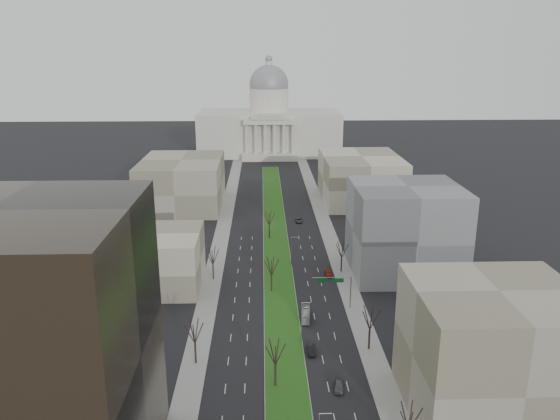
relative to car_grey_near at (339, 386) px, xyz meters
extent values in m
plane|color=black|center=(-9.28, 81.26, -0.73)|extent=(600.00, 600.00, 0.00)
cube|color=#999993|center=(-9.28, 80.26, -0.65)|extent=(8.00, 222.00, 0.15)
cube|color=#164712|center=(-9.28, 80.26, -0.56)|extent=(7.70, 221.70, 0.06)
cube|color=gray|center=(-26.78, 56.26, -0.65)|extent=(5.00, 330.00, 0.15)
cube|color=gray|center=(8.22, 56.26, -0.65)|extent=(5.00, 330.00, 0.15)
cube|color=beige|center=(-9.28, 231.26, 11.27)|extent=(80.00, 40.00, 24.00)
cube|color=beige|center=(-9.28, 208.26, 1.27)|extent=(30.00, 6.00, 4.00)
cube|color=beige|center=(-9.28, 208.26, 20.27)|extent=(28.00, 5.00, 2.50)
cube|color=beige|center=(-9.28, 208.26, 22.27)|extent=(20.00, 5.00, 1.80)
cube|color=beige|center=(-9.28, 208.26, 23.87)|extent=(12.00, 5.00, 1.60)
cylinder|color=beige|center=(-9.28, 231.26, 29.27)|extent=(22.00, 22.00, 14.00)
sphere|color=gray|center=(-9.28, 231.26, 38.27)|extent=(22.00, 22.00, 22.00)
cylinder|color=beige|center=(-9.28, 231.26, 49.27)|extent=(4.00, 4.00, 4.00)
sphere|color=gray|center=(-9.28, 231.26, 52.27)|extent=(4.00, 4.00, 4.00)
cylinder|color=beige|center=(-21.78, 208.26, 11.27)|extent=(2.00, 2.00, 16.00)
cylinder|color=beige|center=(-16.78, 208.26, 11.27)|extent=(2.00, 2.00, 16.00)
cylinder|color=beige|center=(-11.78, 208.26, 11.27)|extent=(2.00, 2.00, 16.00)
cylinder|color=beige|center=(-6.78, 208.26, 11.27)|extent=(2.00, 2.00, 16.00)
cylinder|color=beige|center=(-1.78, 208.26, 11.27)|extent=(2.00, 2.00, 16.00)
cylinder|color=beige|center=(3.22, 208.26, 11.27)|extent=(2.00, 2.00, 16.00)
cube|color=black|center=(-46.28, -20.74, 19.27)|extent=(34.00, 30.00, 40.00)
cube|color=gray|center=(-42.28, 46.26, 6.27)|extent=(26.00, 22.00, 14.00)
cube|color=gray|center=(23.72, -6.74, 10.27)|extent=(26.00, 24.00, 22.00)
cube|color=slate|center=(24.72, 53.26, 11.27)|extent=(28.00, 26.00, 24.00)
cube|color=gray|center=(-44.28, 121.26, 8.27)|extent=(30.00, 40.00, 18.00)
cube|color=gray|center=(25.72, 126.26, 8.27)|extent=(30.00, 40.00, 18.00)
cylinder|color=black|center=(-26.48, 9.26, 1.43)|extent=(0.40, 0.40, 4.32)
cylinder|color=black|center=(-26.48, 49.26, 1.39)|extent=(0.40, 0.40, 4.22)
cylinder|color=black|center=(7.92, 13.26, 1.48)|extent=(0.40, 0.40, 4.42)
cylinder|color=black|center=(7.92, 53.26, 1.29)|extent=(0.40, 0.40, 4.03)
cylinder|color=black|center=(-11.28, 1.26, 1.43)|extent=(0.40, 0.40, 4.32)
cylinder|color=black|center=(-11.28, 41.26, 1.43)|extent=(0.40, 0.40, 4.32)
cylinder|color=black|center=(-11.28, 81.26, 1.43)|extent=(0.40, 0.40, 4.32)
cylinder|color=gray|center=(-4.68, -18.74, 8.37)|extent=(1.80, 0.12, 0.12)
cylinder|color=gray|center=(-5.58, 16.26, 3.77)|extent=(0.20, 0.20, 9.00)
cylinder|color=gray|center=(-4.68, 16.26, 8.37)|extent=(1.80, 0.12, 0.12)
cylinder|color=gray|center=(-5.58, 56.26, 3.77)|extent=(0.20, 0.20, 9.00)
cylinder|color=gray|center=(-4.68, 56.26, 8.37)|extent=(1.80, 0.12, 0.12)
cylinder|color=gray|center=(6.92, 31.26, 3.27)|extent=(0.24, 0.24, 8.00)
cylinder|color=gray|center=(2.42, 31.26, 7.27)|extent=(9.00, 0.18, 0.18)
cube|color=#0C591E|center=(3.92, 31.34, 6.47)|extent=(2.60, 0.08, 1.00)
cube|color=#0C591E|center=(0.42, 31.34, 6.47)|extent=(2.20, 0.08, 1.00)
imported|color=#46474D|center=(0.00, 0.00, 0.00)|extent=(2.26, 4.45, 1.45)
imported|color=black|center=(-3.85, 12.42, 0.01)|extent=(1.61, 4.49, 1.48)
imported|color=maroon|center=(4.22, 51.07, -0.07)|extent=(1.89, 4.55, 1.32)
imported|color=#43454A|center=(-0.72, 98.23, -0.09)|extent=(2.12, 4.57, 1.27)
imported|color=silver|center=(-3.78, 26.73, 0.28)|extent=(2.36, 7.37, 2.02)
camera|label=1|loc=(-13.21, -83.97, 57.66)|focal=35.00mm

